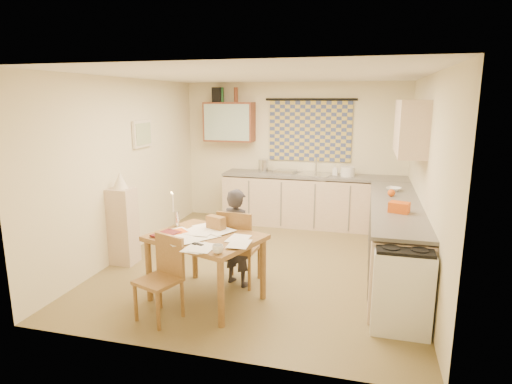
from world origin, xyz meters
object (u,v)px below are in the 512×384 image
(chair_far, at_px, (240,260))
(person, at_px, (237,237))
(shelf_stand, at_px, (123,226))
(stove, at_px, (401,286))
(dining_table, at_px, (206,267))
(counter_back, at_px, (317,201))
(counter_right, at_px, (394,239))

(chair_far, relative_size, person, 0.79)
(person, xyz_separation_m, shelf_stand, (-1.70, 0.26, -0.07))
(stove, height_order, person, person)
(dining_table, bearing_deg, counter_back, 94.50)
(counter_back, bearing_deg, shelf_stand, -133.88)
(counter_right, height_order, chair_far, chair_far)
(chair_far, bearing_deg, counter_back, -99.08)
(stove, bearing_deg, counter_back, 110.65)
(dining_table, distance_m, chair_far, 0.57)
(dining_table, bearing_deg, chair_far, 84.83)
(counter_back, xyz_separation_m, dining_table, (-0.84, -3.16, -0.07))
(counter_right, distance_m, person, 2.05)
(counter_back, distance_m, dining_table, 3.27)
(counter_right, xyz_separation_m, person, (-1.84, -0.88, 0.14))
(counter_right, height_order, stove, counter_right)
(stove, height_order, shelf_stand, shelf_stand)
(counter_right, bearing_deg, counter_back, 123.96)
(counter_back, distance_m, person, 2.76)
(person, bearing_deg, stove, -173.68)
(counter_right, xyz_separation_m, chair_far, (-1.82, -0.85, -0.16))
(dining_table, height_order, person, person)
(counter_right, xyz_separation_m, dining_table, (-2.06, -1.36, -0.07))
(counter_back, distance_m, counter_right, 2.17)
(stove, distance_m, shelf_stand, 3.63)
(counter_back, relative_size, dining_table, 2.41)
(counter_back, relative_size, chair_far, 3.53)
(chair_far, distance_m, person, 0.31)
(counter_right, distance_m, chair_far, 2.02)
(counter_right, height_order, shelf_stand, shelf_stand)
(stove, xyz_separation_m, dining_table, (-2.06, 0.06, -0.04))
(counter_right, relative_size, chair_far, 3.15)
(dining_table, height_order, chair_far, chair_far)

